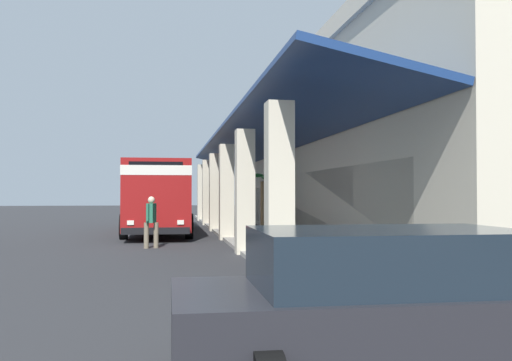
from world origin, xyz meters
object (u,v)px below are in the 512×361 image
Objects in this scene: parked_sedan_charcoal at (402,305)px; transit_bus at (158,192)px; potted_palm at (263,225)px; pedestrian at (151,219)px.

transit_bus is at bearing -173.12° from parked_sedan_charcoal.
parked_sedan_charcoal is 1.73× the size of potted_palm.
potted_palm reaches higher than parked_sedan_charcoal.
transit_bus is 21.32m from parked_sedan_charcoal.
potted_palm is (-0.87, 3.87, -0.27)m from pedestrian.
transit_bus reaches higher than parked_sedan_charcoal.
potted_palm is (6.57, 3.74, -1.16)m from transit_bus.
potted_palm reaches higher than pedestrian.
potted_palm is at bearing 175.32° from parked_sedan_charcoal.
transit_bus is 7.65m from potted_palm.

